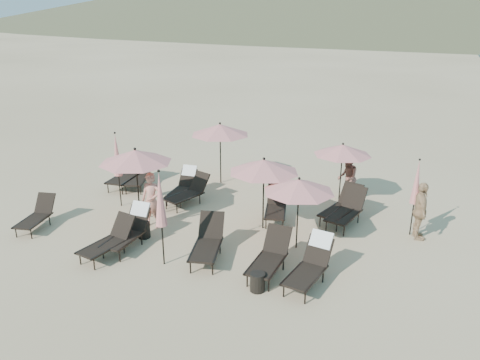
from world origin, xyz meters
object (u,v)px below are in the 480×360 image
at_px(lounger_7, 183,185).
at_px(lounger_11, 347,210).
at_px(lounger_3, 208,241).
at_px(umbrella_open_2, 299,186).
at_px(umbrella_closed_1, 417,183).
at_px(umbrella_open_3, 220,129).
at_px(beachgoer_b, 347,178).
at_px(lounger_2, 130,229).
at_px(side_table_0, 144,230).
at_px(lounger_5, 311,263).
at_px(lounger_6, 126,173).
at_px(umbrella_open_0, 135,156).
at_px(lounger_0, 37,215).
at_px(lounger_8, 189,192).
at_px(umbrella_open_1, 264,166).
at_px(beachgoer_c, 420,211).
at_px(lounger_12, 139,175).
at_px(side_table_1, 258,282).
at_px(lounger_10, 342,206).
at_px(lounger_9, 276,206).
at_px(umbrella_open_4, 343,150).
at_px(umbrella_closed_0, 160,200).
at_px(beachgoer_a, 152,200).
at_px(lounger_4, 270,256).
at_px(umbrella_closed_2, 117,155).
at_px(lounger_1, 109,240).

bearing_deg(lounger_7, lounger_11, -4.74).
relative_size(lounger_3, umbrella_open_2, 0.91).
height_order(umbrella_open_2, umbrella_closed_1, umbrella_closed_1).
bearing_deg(umbrella_open_3, beachgoer_b, -0.51).
relative_size(lounger_2, side_table_0, 3.80).
bearing_deg(lounger_5, lounger_6, 163.20).
relative_size(umbrella_open_0, umbrella_closed_1, 1.01).
distance_m(lounger_0, lounger_8, 4.71).
xyz_separation_m(umbrella_open_0, umbrella_open_1, (3.72, 0.92, -0.12)).
height_order(umbrella_closed_1, beachgoer_c, umbrella_closed_1).
distance_m(umbrella_open_2, umbrella_open_3, 5.69).
xyz_separation_m(lounger_12, side_table_1, (6.43, -4.80, -0.23)).
bearing_deg(lounger_8, side_table_0, -72.31).
bearing_deg(lounger_10, side_table_1, -85.83).
bearing_deg(beachgoer_c, umbrella_open_2, 106.62).
bearing_deg(umbrella_open_1, umbrella_open_3, 131.91).
distance_m(lounger_8, lounger_9, 3.07).
height_order(umbrella_open_4, umbrella_closed_0, umbrella_closed_0).
distance_m(lounger_10, umbrella_open_4, 2.06).
xyz_separation_m(side_table_0, beachgoer_a, (-0.16, 0.73, 0.62)).
bearing_deg(lounger_7, umbrella_closed_1, -4.98).
bearing_deg(umbrella_open_3, lounger_12, -149.26).
height_order(umbrella_closed_0, umbrella_closed_1, umbrella_closed_0).
height_order(lounger_3, lounger_9, lounger_3).
distance_m(umbrella_open_1, beachgoer_b, 3.80).
xyz_separation_m(lounger_4, umbrella_open_4, (0.68, 5.32, 1.37)).
height_order(lounger_0, lounger_2, lounger_2).
bearing_deg(lounger_7, side_table_1, -50.27).
bearing_deg(lounger_0, lounger_8, 32.76).
bearing_deg(lounger_12, side_table_1, -54.55).
relative_size(lounger_0, lounger_6, 0.86).
bearing_deg(side_table_0, umbrella_open_4, 46.24).
bearing_deg(beachgoer_a, umbrella_open_3, 77.22).
height_order(lounger_2, umbrella_closed_1, umbrella_closed_1).
bearing_deg(umbrella_open_3, umbrella_closed_2, -122.77).
relative_size(lounger_10, beachgoer_b, 1.13).
distance_m(lounger_6, umbrella_open_2, 7.65).
bearing_deg(lounger_2, umbrella_open_0, 114.24).
distance_m(umbrella_open_1, umbrella_closed_1, 4.29).
relative_size(lounger_5, side_table_1, 4.02).
relative_size(umbrella_open_1, umbrella_closed_1, 0.96).
bearing_deg(lounger_12, umbrella_open_4, -6.78).
distance_m(lounger_7, lounger_8, 0.60).
xyz_separation_m(lounger_0, umbrella_closed_2, (1.30, 2.34, 1.35)).
relative_size(side_table_1, beachgoer_c, 0.27).
bearing_deg(umbrella_open_2, umbrella_closed_2, 174.14).
xyz_separation_m(lounger_1, beachgoer_c, (7.51, 4.13, 0.40)).
bearing_deg(lounger_4, umbrella_closed_1, 50.22).
distance_m(umbrella_closed_0, side_table_1, 3.07).
bearing_deg(lounger_11, lounger_7, -167.44).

